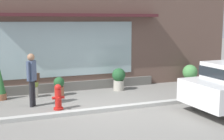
# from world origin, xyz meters

# --- Properties ---
(ground_plane) EXTENTS (60.00, 60.00, 0.00)m
(ground_plane) POSITION_xyz_m (0.00, 0.00, 0.00)
(ground_plane) COLOR gray
(curb_strip) EXTENTS (14.00, 0.24, 0.12)m
(curb_strip) POSITION_xyz_m (0.00, -0.20, 0.06)
(curb_strip) COLOR #B2B2AD
(curb_strip) RESTS_ON ground_plane
(storefront) EXTENTS (14.00, 0.81, 4.74)m
(storefront) POSITION_xyz_m (-0.01, 3.19, 2.33)
(storefront) COLOR brown
(storefront) RESTS_ON ground_plane
(fire_hydrant) EXTENTS (0.38, 0.35, 0.81)m
(fire_hydrant) POSITION_xyz_m (-1.43, 0.52, 0.39)
(fire_hydrant) COLOR red
(fire_hydrant) RESTS_ON ground_plane
(pedestrian_with_handbag) EXTENTS (0.46, 0.53, 1.72)m
(pedestrian_with_handbag) POSITION_xyz_m (-2.11, 1.20, 1.00)
(pedestrian_with_handbag) COLOR #232328
(pedestrian_with_handbag) RESTS_ON ground_plane
(potted_plant_window_left) EXTENTS (0.31, 0.31, 0.65)m
(potted_plant_window_left) POSITION_xyz_m (-1.88, 2.42, 0.36)
(potted_plant_window_left) COLOR #B7B2A3
(potted_plant_window_left) RESTS_ON ground_plane
(potted_plant_doorstep) EXTENTS (0.39, 0.39, 0.69)m
(potted_plant_doorstep) POSITION_xyz_m (-1.00, 2.34, 0.36)
(potted_plant_doorstep) COLOR #9E6042
(potted_plant_doorstep) RESTS_ON ground_plane
(potted_plant_near_hydrant) EXTENTS (0.65, 0.65, 0.82)m
(potted_plant_near_hydrant) POSITION_xyz_m (4.88, 2.52, 0.42)
(potted_plant_near_hydrant) COLOR #33473D
(potted_plant_near_hydrant) RESTS_ON ground_plane
(potted_plant_trailing_edge) EXTENTS (0.38, 0.38, 1.18)m
(potted_plant_trailing_edge) POSITION_xyz_m (-3.03, 2.48, 0.57)
(potted_plant_trailing_edge) COLOR #9E6042
(potted_plant_trailing_edge) RESTS_ON ground_plane
(potted_plant_corner_tall) EXTENTS (0.53, 0.53, 0.89)m
(potted_plant_corner_tall) POSITION_xyz_m (1.40, 2.36, 0.49)
(potted_plant_corner_tall) COLOR #B7B2A3
(potted_plant_corner_tall) RESTS_ON ground_plane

